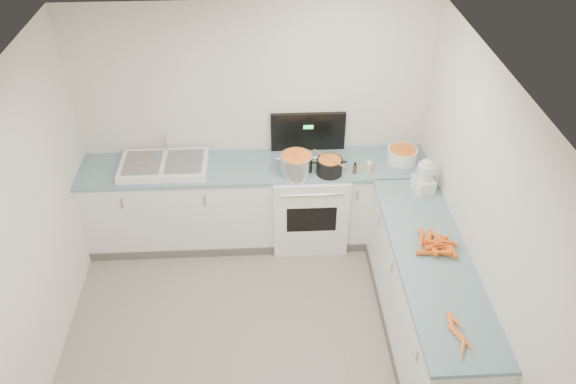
{
  "coord_description": "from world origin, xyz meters",
  "views": [
    {
      "loc": [
        0.09,
        -2.94,
        4.13
      ],
      "look_at": [
        0.3,
        1.1,
        1.05
      ],
      "focal_mm": 35.0,
      "sensor_mm": 36.0,
      "label": 1
    }
  ],
  "objects_px": {
    "mixing_bowl": "(402,155)",
    "food_processor": "(424,178)",
    "stove": "(309,201)",
    "steel_pot": "(296,166)",
    "extract_bottle": "(355,169)",
    "black_pot": "(329,167)",
    "sink": "(164,165)",
    "spice_jar": "(369,168)"
  },
  "relations": [
    {
      "from": "steel_pot",
      "to": "mixing_bowl",
      "type": "distance_m",
      "value": 1.09
    },
    {
      "from": "mixing_bowl",
      "to": "steel_pot",
      "type": "bearing_deg",
      "value": -171.11
    },
    {
      "from": "spice_jar",
      "to": "food_processor",
      "type": "bearing_deg",
      "value": -35.64
    },
    {
      "from": "black_pot",
      "to": "spice_jar",
      "type": "xyz_separation_m",
      "value": [
        0.39,
        -0.0,
        -0.02
      ]
    },
    {
      "from": "stove",
      "to": "extract_bottle",
      "type": "height_order",
      "value": "stove"
    },
    {
      "from": "mixing_bowl",
      "to": "food_processor",
      "type": "xyz_separation_m",
      "value": [
        0.09,
        -0.51,
        0.07
      ]
    },
    {
      "from": "mixing_bowl",
      "to": "food_processor",
      "type": "height_order",
      "value": "food_processor"
    },
    {
      "from": "steel_pot",
      "to": "extract_bottle",
      "type": "xyz_separation_m",
      "value": [
        0.57,
        -0.02,
        -0.05
      ]
    },
    {
      "from": "stove",
      "to": "black_pot",
      "type": "distance_m",
      "value": 0.59
    },
    {
      "from": "sink",
      "to": "spice_jar",
      "type": "relative_size",
      "value": 8.46
    },
    {
      "from": "sink",
      "to": "steel_pot",
      "type": "relative_size",
      "value": 2.72
    },
    {
      "from": "food_processor",
      "to": "sink",
      "type": "bearing_deg",
      "value": 168.49
    },
    {
      "from": "sink",
      "to": "steel_pot",
      "type": "height_order",
      "value": "sink"
    },
    {
      "from": "food_processor",
      "to": "black_pot",
      "type": "bearing_deg",
      "value": 158.69
    },
    {
      "from": "black_pot",
      "to": "extract_bottle",
      "type": "distance_m",
      "value": 0.25
    },
    {
      "from": "food_processor",
      "to": "mixing_bowl",
      "type": "bearing_deg",
      "value": 99.88
    },
    {
      "from": "mixing_bowl",
      "to": "stove",
      "type": "bearing_deg",
      "value": -178.77
    },
    {
      "from": "sink",
      "to": "black_pot",
      "type": "bearing_deg",
      "value": -6.12
    },
    {
      "from": "stove",
      "to": "steel_pot",
      "type": "distance_m",
      "value": 0.6
    },
    {
      "from": "sink",
      "to": "spice_jar",
      "type": "bearing_deg",
      "value": -5.02
    },
    {
      "from": "sink",
      "to": "extract_bottle",
      "type": "distance_m",
      "value": 1.89
    },
    {
      "from": "black_pot",
      "to": "food_processor",
      "type": "bearing_deg",
      "value": -21.31
    },
    {
      "from": "steel_pot",
      "to": "food_processor",
      "type": "distance_m",
      "value": 1.21
    },
    {
      "from": "stove",
      "to": "extract_bottle",
      "type": "xyz_separation_m",
      "value": [
        0.43,
        -0.16,
        0.51
      ]
    },
    {
      "from": "extract_bottle",
      "to": "food_processor",
      "type": "bearing_deg",
      "value": -28.58
    },
    {
      "from": "stove",
      "to": "food_processor",
      "type": "relative_size",
      "value": 4.09
    },
    {
      "from": "mixing_bowl",
      "to": "food_processor",
      "type": "distance_m",
      "value": 0.52
    },
    {
      "from": "mixing_bowl",
      "to": "extract_bottle",
      "type": "xyz_separation_m",
      "value": [
        -0.5,
        -0.18,
        -0.02
      ]
    },
    {
      "from": "mixing_bowl",
      "to": "spice_jar",
      "type": "relative_size",
      "value": 2.94
    },
    {
      "from": "sink",
      "to": "food_processor",
      "type": "height_order",
      "value": "food_processor"
    },
    {
      "from": "stove",
      "to": "food_processor",
      "type": "bearing_deg",
      "value": -25.55
    },
    {
      "from": "food_processor",
      "to": "steel_pot",
      "type": "bearing_deg",
      "value": 163.8
    },
    {
      "from": "stove",
      "to": "extract_bottle",
      "type": "relative_size",
      "value": 14.16
    },
    {
      "from": "steel_pot",
      "to": "food_processor",
      "type": "relative_size",
      "value": 0.95
    },
    {
      "from": "food_processor",
      "to": "spice_jar",
      "type": "bearing_deg",
      "value": 144.36
    },
    {
      "from": "spice_jar",
      "to": "steel_pot",
      "type": "bearing_deg",
      "value": 178.98
    },
    {
      "from": "steel_pot",
      "to": "black_pot",
      "type": "xyz_separation_m",
      "value": [
        0.32,
        -0.01,
        -0.03
      ]
    },
    {
      "from": "spice_jar",
      "to": "extract_bottle",
      "type": "bearing_deg",
      "value": -178.58
    },
    {
      "from": "sink",
      "to": "mixing_bowl",
      "type": "relative_size",
      "value": 2.88
    },
    {
      "from": "mixing_bowl",
      "to": "spice_jar",
      "type": "distance_m",
      "value": 0.41
    },
    {
      "from": "steel_pot",
      "to": "mixing_bowl",
      "type": "height_order",
      "value": "steel_pot"
    },
    {
      "from": "steel_pot",
      "to": "sink",
      "type": "bearing_deg",
      "value": 172.82
    }
  ]
}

